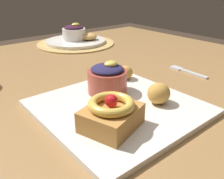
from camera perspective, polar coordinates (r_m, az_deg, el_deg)
dining_table at (r=0.72m, az=-5.40°, el=-3.44°), size 1.31×1.05×0.73m
woven_placemat at (r=1.07m, az=-8.55°, el=10.82°), size 0.33×0.33×0.00m
front_plate at (r=0.50m, az=1.45°, el=-4.24°), size 0.31×0.31×0.01m
cake_slice at (r=0.42m, az=-0.15°, el=-5.82°), size 0.12×0.11×0.06m
berry_ramekin at (r=0.55m, az=-1.10°, el=2.61°), size 0.09×0.09×0.07m
fritter_front at (r=0.51m, az=11.03°, el=-0.91°), size 0.05×0.05×0.04m
fritter_middle at (r=0.63m, az=3.21°, el=4.04°), size 0.04×0.04×0.04m
back_plate at (r=1.06m, az=-8.58°, el=11.26°), size 0.25×0.25×0.01m
back_ramekin at (r=1.06m, az=-9.01°, el=13.24°), size 0.10×0.10×0.07m
back_pastry at (r=1.05m, az=-5.59°, el=12.42°), size 0.07×0.07×0.03m
fork at (r=0.75m, az=17.09°, el=4.22°), size 0.03×0.13×0.00m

